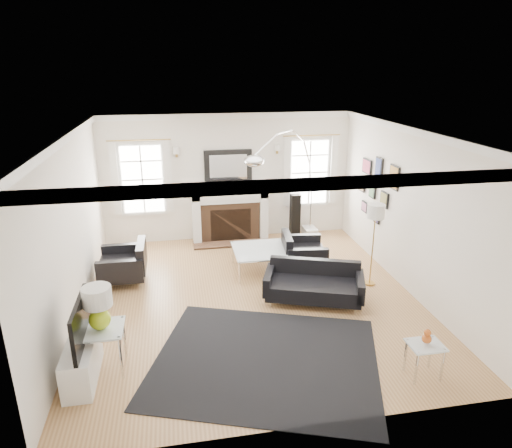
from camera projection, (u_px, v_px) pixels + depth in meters
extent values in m
plane|color=#9D6B42|center=(251.00, 298.00, 7.79)|extent=(6.00, 6.00, 0.00)
cube|color=white|center=(228.00, 178.00, 10.11)|extent=(5.50, 0.04, 2.80)
cube|color=white|center=(302.00, 316.00, 4.54)|extent=(5.50, 0.04, 2.80)
cube|color=white|center=(71.00, 231.00, 6.86)|extent=(0.04, 6.00, 2.80)
cube|color=white|center=(409.00, 211.00, 7.79)|extent=(0.04, 6.00, 2.80)
cube|color=white|center=(251.00, 133.00, 6.86)|extent=(5.50, 6.00, 0.02)
cube|color=white|center=(251.00, 137.00, 6.88)|extent=(5.50, 6.00, 0.12)
cube|color=white|center=(196.00, 219.00, 10.08)|extent=(0.18, 0.38, 1.10)
cube|color=white|center=(263.00, 215.00, 10.33)|extent=(0.18, 0.38, 1.10)
cube|color=white|center=(230.00, 195.00, 10.04)|extent=(1.70, 0.38, 0.12)
cube|color=white|center=(230.00, 200.00, 10.07)|extent=(1.50, 0.34, 0.10)
cube|color=brown|center=(230.00, 221.00, 10.26)|extent=(1.30, 0.30, 0.90)
cube|color=black|center=(231.00, 225.00, 10.19)|extent=(0.90, 0.10, 0.76)
cube|color=brown|center=(232.00, 243.00, 10.15)|extent=(1.70, 0.50, 0.04)
cube|color=black|center=(228.00, 167.00, 9.99)|extent=(1.05, 0.06, 0.75)
cube|color=white|center=(228.00, 167.00, 9.96)|extent=(0.82, 0.02, 0.55)
cube|color=white|center=(142.00, 179.00, 9.75)|extent=(1.00, 0.05, 1.60)
cube|color=white|center=(142.00, 180.00, 9.72)|extent=(0.84, 0.02, 1.44)
cube|color=white|center=(115.00, 179.00, 9.55)|extent=(0.14, 0.05, 1.55)
cube|color=white|center=(168.00, 177.00, 9.74)|extent=(0.14, 0.05, 1.55)
cube|color=white|center=(309.00, 172.00, 10.38)|extent=(1.00, 0.05, 1.60)
cube|color=white|center=(309.00, 173.00, 10.35)|extent=(0.84, 0.02, 1.44)
cube|color=white|center=(287.00, 172.00, 10.18)|extent=(0.14, 0.05, 1.55)
cube|color=white|center=(334.00, 170.00, 10.36)|extent=(0.14, 0.05, 1.55)
cube|color=black|center=(394.00, 177.00, 8.19)|extent=(0.03, 0.34, 0.44)
cube|color=#C78A35|center=(393.00, 178.00, 8.19)|extent=(0.01, 0.29, 0.39)
cube|color=black|center=(379.00, 167.00, 8.78)|extent=(0.03, 0.28, 0.38)
cube|color=navy|center=(378.00, 167.00, 8.78)|extent=(0.01, 0.23, 0.33)
cube|color=black|center=(367.00, 166.00, 9.32)|extent=(0.03, 0.40, 0.30)
cube|color=#BA3958|center=(366.00, 166.00, 9.32)|extent=(0.01, 0.35, 0.25)
cube|color=black|center=(384.00, 200.00, 8.64)|extent=(0.03, 0.30, 0.30)
cube|color=olive|center=(383.00, 200.00, 8.63)|extent=(0.01, 0.25, 0.25)
cube|color=black|center=(372.00, 190.00, 9.13)|extent=(0.03, 0.26, 0.34)
cube|color=#4C7F4F|center=(372.00, 190.00, 9.13)|extent=(0.01, 0.21, 0.29)
cube|color=black|center=(361.00, 185.00, 9.66)|extent=(0.03, 0.32, 0.24)
cube|color=tan|center=(361.00, 185.00, 9.66)|extent=(0.01, 0.27, 0.19)
cube|color=black|center=(377.00, 216.00, 9.00)|extent=(0.03, 0.24, 0.30)
cube|color=#463468|center=(376.00, 216.00, 9.00)|extent=(0.01, 0.19, 0.25)
cube|color=black|center=(365.00, 207.00, 9.56)|extent=(0.03, 0.28, 0.22)
cube|color=#A5607E|center=(364.00, 207.00, 9.56)|extent=(0.01, 0.23, 0.17)
cube|color=white|center=(82.00, 362.00, 5.71)|extent=(0.35, 1.00, 0.50)
cube|color=black|center=(81.00, 323.00, 5.54)|extent=(0.05, 1.00, 0.58)
cube|color=black|center=(266.00, 360.00, 6.14)|extent=(3.60, 3.30, 0.01)
cube|color=black|center=(314.00, 289.00, 7.59)|extent=(1.69, 1.20, 0.26)
cube|color=black|center=(315.00, 270.00, 7.83)|extent=(1.49, 0.62, 0.43)
cube|color=black|center=(269.00, 280.00, 7.67)|extent=(0.35, 0.72, 0.32)
cube|color=black|center=(360.00, 287.00, 7.44)|extent=(0.35, 0.72, 0.32)
cube|color=black|center=(123.00, 268.00, 8.28)|extent=(0.80, 0.80, 0.30)
cube|color=black|center=(142.00, 255.00, 8.27)|extent=(0.14, 0.79, 0.50)
cube|color=black|center=(124.00, 253.00, 8.61)|extent=(0.79, 0.12, 0.38)
cube|color=black|center=(120.00, 271.00, 7.87)|extent=(0.79, 0.12, 0.38)
cube|color=black|center=(304.00, 256.00, 8.84)|extent=(0.85, 0.85, 0.29)
cube|color=black|center=(287.00, 246.00, 8.75)|extent=(0.22, 0.77, 0.48)
cube|color=black|center=(308.00, 258.00, 8.44)|extent=(0.77, 0.20, 0.36)
cube|color=black|center=(301.00, 243.00, 9.16)|extent=(0.77, 0.20, 0.36)
cube|color=silver|center=(260.00, 250.00, 8.65)|extent=(1.02, 1.02, 0.02)
cylinder|color=silver|center=(240.00, 273.00, 8.21)|extent=(0.04, 0.04, 0.45)
cylinder|color=silver|center=(290.00, 269.00, 8.37)|extent=(0.04, 0.04, 0.45)
cylinder|color=silver|center=(233.00, 253.00, 9.08)|extent=(0.04, 0.04, 0.45)
cylinder|color=silver|center=(279.00, 249.00, 9.24)|extent=(0.04, 0.04, 0.45)
cube|color=silver|center=(101.00, 329.00, 5.77)|extent=(0.56, 0.56, 0.02)
cylinder|color=silver|center=(81.00, 362.00, 5.61)|extent=(0.04, 0.04, 0.61)
cylinder|color=silver|center=(121.00, 358.00, 5.69)|extent=(0.04, 0.04, 0.61)
cylinder|color=silver|center=(87.00, 341.00, 6.05)|extent=(0.04, 0.04, 0.61)
cylinder|color=silver|center=(124.00, 337.00, 6.13)|extent=(0.04, 0.04, 0.61)
cube|color=silver|center=(426.00, 345.00, 5.69)|extent=(0.43, 0.36, 0.02)
cylinder|color=silver|center=(416.00, 369.00, 5.60)|extent=(0.04, 0.04, 0.47)
cylinder|color=silver|center=(442.00, 365.00, 5.66)|extent=(0.04, 0.04, 0.47)
cylinder|color=silver|center=(405.00, 355.00, 5.86)|extent=(0.04, 0.04, 0.47)
cylinder|color=silver|center=(430.00, 352.00, 5.92)|extent=(0.04, 0.04, 0.47)
sphere|color=#B3D41A|center=(100.00, 319.00, 5.72)|extent=(0.27, 0.27, 0.27)
cylinder|color=#B3D41A|center=(99.00, 310.00, 5.68)|extent=(0.04, 0.04, 0.11)
cylinder|color=white|center=(97.00, 297.00, 5.62)|extent=(0.36, 0.36, 0.25)
sphere|color=#B95017|center=(427.00, 339.00, 5.66)|extent=(0.12, 0.12, 0.12)
sphere|color=#B95017|center=(428.00, 333.00, 5.63)|extent=(0.09, 0.09, 0.09)
cube|color=silver|center=(310.00, 232.00, 10.52)|extent=(0.28, 0.44, 0.22)
ellipsoid|color=silver|center=(254.00, 161.00, 8.38)|extent=(0.37, 0.37, 0.22)
cylinder|color=#AF873C|center=(369.00, 283.00, 8.28)|extent=(0.19, 0.19, 0.03)
cylinder|color=#AF873C|center=(372.00, 250.00, 8.06)|extent=(0.02, 0.02, 1.34)
cylinder|color=white|center=(376.00, 211.00, 7.82)|extent=(0.31, 0.31, 0.25)
cube|color=black|center=(295.00, 216.00, 10.32)|extent=(0.21, 0.21, 1.03)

